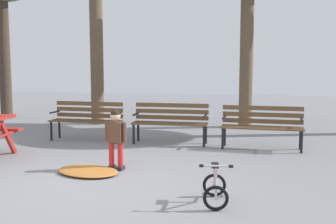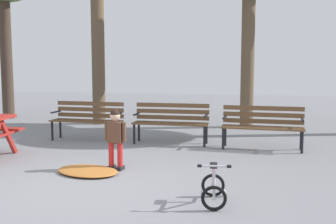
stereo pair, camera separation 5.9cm
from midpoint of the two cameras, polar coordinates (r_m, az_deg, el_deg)
The scene contains 7 objects.
ground at distance 5.92m, azimuth -11.07°, elevation -10.08°, with size 36.00×36.00×0.00m, color gray.
park_bench_far_left at distance 9.36m, azimuth -11.30°, elevation -0.74°, with size 1.62×0.52×0.85m.
park_bench_left at distance 8.81m, azimuth 0.16°, elevation -1.06°, with size 1.60×0.46×0.85m.
park_bench_right at distance 8.44m, azimuth 12.66°, elevation -1.57°, with size 1.62×0.53×0.85m.
child_standing at distance 6.64m, azimuth -7.50°, elevation -3.17°, with size 0.37×0.19×0.97m.
kids_bicycle at distance 5.12m, azimuth 6.19°, elevation -10.29°, with size 0.42×0.59×0.54m.
leaf_pile at distance 6.61m, azimuth -11.24°, elevation -7.99°, with size 1.03×0.72×0.07m, color #B26B2D.
Camera 1 is at (2.19, -5.23, 1.69)m, focal length 44.11 mm.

